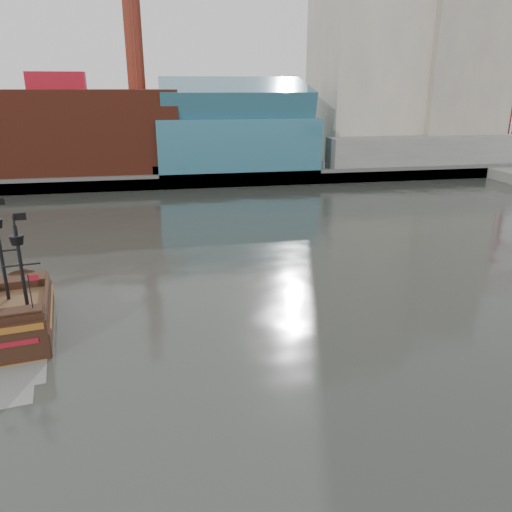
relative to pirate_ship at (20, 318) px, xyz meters
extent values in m
plane|color=#282A25|center=(15.89, -9.02, -0.95)|extent=(400.00, 400.00, 0.00)
cube|color=slate|center=(15.89, 82.98, 0.05)|extent=(220.00, 60.00, 2.00)
cube|color=#4C4C49|center=(15.89, 53.48, 0.35)|extent=(220.00, 1.00, 2.60)
cube|color=maroon|center=(-6.11, 62.98, 8.55)|extent=(42.00, 18.00, 15.00)
cube|color=#2E667C|center=(25.89, 60.98, 6.05)|extent=(30.00, 16.00, 10.00)
cube|color=beige|center=(55.89, 70.98, 24.05)|extent=(20.00, 22.00, 46.00)
cube|color=#A29A88|center=(73.89, 66.98, 20.05)|extent=(18.00, 18.00, 38.00)
cube|color=beige|center=(65.89, 87.98, 27.05)|extent=(24.00, 20.00, 52.00)
cube|color=slate|center=(63.89, 56.98, 4.05)|extent=(40.00, 6.00, 6.00)
cylinder|color=maroon|center=(7.89, 64.98, 27.05)|extent=(3.20, 3.20, 22.00)
cube|color=#2E667C|center=(25.89, 60.98, 14.05)|extent=(28.00, 14.94, 8.78)
cube|color=slate|center=(93.89, 72.98, 2.55)|extent=(4.00, 4.00, 3.00)
cube|color=black|center=(-0.04, 0.25, -0.41)|extent=(6.19, 11.37, 2.34)
cube|color=#452A19|center=(-0.04, 0.25, 0.89)|extent=(5.57, 10.24, 0.27)
cube|color=black|center=(-0.75, 4.50, 1.21)|extent=(4.12, 2.75, 0.90)
cube|color=black|center=(0.72, -4.36, 1.57)|extent=(4.45, 2.12, 1.62)
cube|color=black|center=(0.86, -5.18, 0.13)|extent=(4.38, 0.94, 3.59)
cube|color=brown|center=(0.88, -5.30, 1.57)|extent=(4.00, 0.73, 0.45)
cube|color=maroon|center=(0.88, -5.30, 0.58)|extent=(3.11, 0.58, 0.36)
cylinder|color=black|center=(-0.97, 1.46, 4.53)|extent=(0.29, 0.29, 7.01)
cylinder|color=black|center=(1.02, -1.22, 4.26)|extent=(0.29, 0.29, 6.47)
cone|color=black|center=(1.02, -1.22, 6.42)|extent=(1.14, 1.14, 0.63)
cube|color=black|center=(1.42, -1.15, 8.04)|extent=(0.80, 0.16, 0.49)
cube|color=gray|center=(1.10, -6.67, -0.94)|extent=(4.30, 3.82, 0.01)
camera|label=1|loc=(10.88, -36.59, 16.38)|focal=35.00mm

